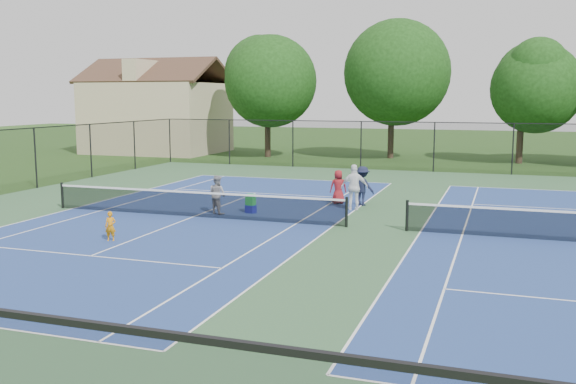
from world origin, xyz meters
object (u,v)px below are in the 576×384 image
(ball_hopper, at_px, (251,200))
(tree_back_c, at_px, (523,82))
(child_player, at_px, (110,226))
(bystander_b, at_px, (362,186))
(bystander_a, at_px, (354,187))
(clapboard_house, at_px, (157,114))
(tree_back_b, at_px, (392,68))
(bystander_c, at_px, (338,187))
(instructor, at_px, (217,195))
(tree_back_a, at_px, (267,76))
(ball_crate, at_px, (251,209))

(ball_hopper, bearing_deg, tree_back_c, 66.42)
(ball_hopper, bearing_deg, child_player, -111.13)
(bystander_b, bearing_deg, bystander_a, 107.52)
(clapboard_house, bearing_deg, tree_back_b, 3.01)
(bystander_c, bearing_deg, instructor, 23.90)
(tree_back_a, height_order, child_player, tree_back_a)
(tree_back_c, distance_m, ball_crate, 26.20)
(ball_crate, bearing_deg, bystander_c, 49.89)
(tree_back_b, bearing_deg, bystander_b, -83.32)
(child_player, distance_m, bystander_a, 10.00)
(tree_back_c, relative_size, child_player, 8.85)
(tree_back_b, xyz_separation_m, child_player, (-3.59, -30.53, -6.12))
(tree_back_a, relative_size, tree_back_b, 0.91)
(bystander_b, bearing_deg, bystander_c, 17.93)
(tree_back_c, height_order, ball_crate, tree_back_c)
(tree_back_b, height_order, bystander_c, tree_back_b)
(tree_back_a, height_order, bystander_c, tree_back_a)
(tree_back_a, relative_size, bystander_b, 5.55)
(clapboard_house, bearing_deg, child_player, -62.43)
(tree_back_c, height_order, child_player, tree_back_c)
(bystander_b, height_order, ball_hopper, bystander_b)
(clapboard_house, height_order, ball_crate, clapboard_house)
(bystander_c, xyz_separation_m, ball_hopper, (-2.71, -3.22, -0.19))
(instructor, relative_size, ball_crate, 3.96)
(child_player, bearing_deg, instructor, 61.41)
(instructor, xyz_separation_m, bystander_a, (4.84, 2.54, 0.17))
(clapboard_house, relative_size, bystander_a, 5.84)
(tree_back_b, height_order, bystander_a, tree_back_b)
(instructor, bearing_deg, tree_back_b, -72.68)
(tree_back_b, bearing_deg, child_player, -96.70)
(tree_back_c, bearing_deg, instructor, -115.34)
(instructor, distance_m, ball_crate, 1.42)
(tree_back_c, bearing_deg, tree_back_b, 173.66)
(tree_back_a, xyz_separation_m, ball_hopper, (7.74, -22.51, -5.50))
(tree_back_c, distance_m, ball_hopper, 26.13)
(tree_back_b, height_order, tree_back_c, tree_back_b)
(bystander_c, bearing_deg, clapboard_house, -65.48)
(bystander_a, xyz_separation_m, bystander_c, (-0.98, 1.27, -0.20))
(bystander_a, bearing_deg, ball_hopper, 11.72)
(tree_back_a, height_order, instructor, tree_back_a)
(bystander_b, bearing_deg, ball_hopper, 60.87)
(child_player, distance_m, ball_crate, 6.45)
(tree_back_b, bearing_deg, tree_back_a, -167.47)
(ball_hopper, bearing_deg, clapboard_house, 127.03)
(tree_back_a, distance_m, bystander_a, 24.07)
(tree_back_b, distance_m, instructor, 25.88)
(tree_back_c, height_order, bystander_c, tree_back_c)
(bystander_a, bearing_deg, tree_back_c, -123.12)
(instructor, xyz_separation_m, ball_crate, (1.15, 0.59, -0.60))
(bystander_b, distance_m, ball_hopper, 4.93)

